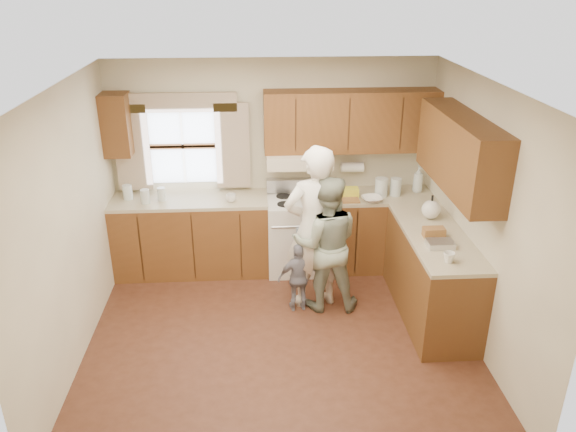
{
  "coord_description": "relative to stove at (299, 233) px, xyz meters",
  "views": [
    {
      "loc": [
        -0.22,
        -4.68,
        3.39
      ],
      "look_at": [
        0.1,
        0.4,
        1.15
      ],
      "focal_mm": 35.0,
      "sensor_mm": 36.0,
      "label": 1
    }
  ],
  "objects": [
    {
      "name": "child",
      "position": [
        -0.08,
        -0.94,
        -0.08
      ],
      "size": [
        0.47,
        0.24,
        0.78
      ],
      "primitive_type": "imported",
      "rotation": [
        0.0,
        0.0,
        3.27
      ],
      "color": "gray",
      "rests_on": "ground"
    },
    {
      "name": "woman_right",
      "position": [
        0.21,
        -0.88,
        0.29
      ],
      "size": [
        0.76,
        0.61,
        1.5
      ],
      "primitive_type": "imported",
      "rotation": [
        0.0,
        0.0,
        3.09
      ],
      "color": "#273E29",
      "rests_on": "ground"
    },
    {
      "name": "kitchen_fixtures",
      "position": [
        0.31,
        -0.36,
        0.37
      ],
      "size": [
        3.8,
        2.25,
        2.15
      ],
      "color": "#44250E",
      "rests_on": "ground"
    },
    {
      "name": "stove",
      "position": [
        0.0,
        0.0,
        0.0
      ],
      "size": [
        0.76,
        0.67,
        1.07
      ],
      "color": "silver",
      "rests_on": "ground"
    },
    {
      "name": "room",
      "position": [
        -0.3,
        -1.44,
        0.78
      ],
      "size": [
        3.8,
        3.8,
        3.8
      ],
      "color": "#422214",
      "rests_on": "ground"
    },
    {
      "name": "woman_left",
      "position": [
        0.09,
        -0.81,
        0.44
      ],
      "size": [
        0.73,
        0.55,
        1.81
      ],
      "primitive_type": "imported",
      "rotation": [
        0.0,
        0.0,
        3.33
      ],
      "color": "white",
      "rests_on": "ground"
    }
  ]
}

